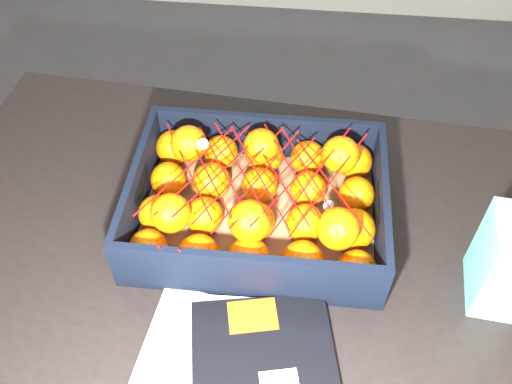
# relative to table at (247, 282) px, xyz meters

# --- Properties ---
(ground) EXTENTS (3.50, 3.50, 0.00)m
(ground) POSITION_rel_table_xyz_m (-0.17, 0.28, -0.65)
(ground) COLOR #38393B
(ground) RESTS_ON ground
(table) EXTENTS (1.26, 0.89, 0.75)m
(table) POSITION_rel_table_xyz_m (0.00, 0.00, 0.00)
(table) COLOR black
(table) RESTS_ON ground
(magazine_stack) EXTENTS (0.34, 0.31, 0.02)m
(magazine_stack) POSITION_rel_table_xyz_m (0.01, -0.23, 0.11)
(magazine_stack) COLOR beige
(magazine_stack) RESTS_ON table
(produce_crate) EXTENTS (0.43, 0.32, 0.11)m
(produce_crate) POSITION_rel_table_xyz_m (0.01, 0.07, 0.13)
(produce_crate) COLOR olive
(produce_crate) RESTS_ON table
(clementine_heap) EXTENTS (0.41, 0.31, 0.12)m
(clementine_heap) POSITION_rel_table_xyz_m (0.01, 0.07, 0.16)
(clementine_heap) COLOR #DD5E04
(clementine_heap) RESTS_ON produce_crate
(mesh_net) EXTENTS (0.36, 0.29, 0.10)m
(mesh_net) POSITION_rel_table_xyz_m (0.01, 0.07, 0.21)
(mesh_net) COLOR red
(mesh_net) RESTS_ON clementine_heap
(retail_carton) EXTENTS (0.08, 0.12, 0.16)m
(retail_carton) POSITION_rel_table_xyz_m (0.40, -0.03, 0.18)
(retail_carton) COLOR silver
(retail_carton) RESTS_ON table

